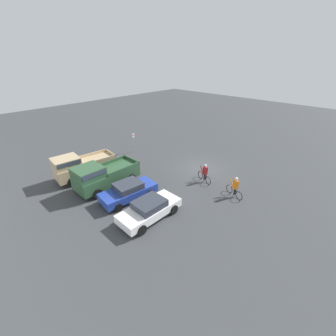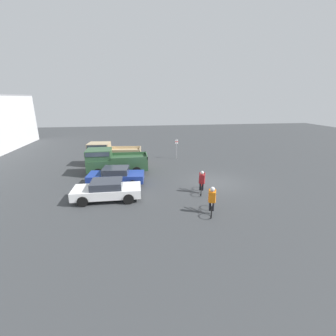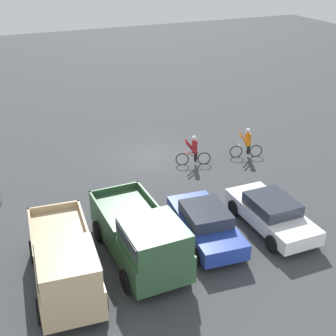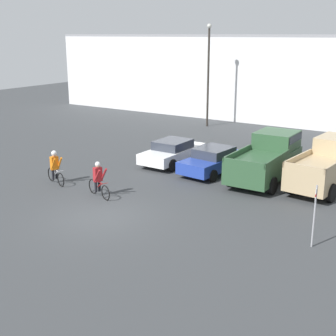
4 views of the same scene
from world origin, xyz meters
name	(u,v)px [view 4 (image 4 of 4)]	position (x,y,z in m)	size (l,w,h in m)	color
ground_plane	(101,216)	(0.00, 0.00, 0.00)	(80.00, 80.00, 0.00)	#383A3D
warehouse_building	(310,77)	(0.00, 27.22, 3.49)	(46.71, 10.43, 6.99)	silver
sedan_0	(173,151)	(-1.89, 8.35, 0.68)	(2.03, 4.45, 1.33)	white
sedan_1	(214,160)	(0.91, 7.97, 0.68)	(2.27, 4.45, 1.35)	#233D9E
pickup_truck_0	(268,157)	(3.71, 8.41, 1.15)	(2.35, 5.26, 2.24)	#2D5133
pickup_truck_1	(328,163)	(6.55, 8.82, 1.16)	(2.51, 5.29, 2.25)	tan
cyclist_0	(98,179)	(-1.68, 1.80, 0.81)	(1.76, 0.68, 1.65)	black
cyclist_1	(55,167)	(-4.71, 2.10, 0.85)	(1.71, 0.67, 1.68)	black
fire_lane_sign	(315,210)	(7.93, 1.84, 1.36)	(0.06, 0.30, 2.24)	#9E9EA3
lamppost	(208,68)	(-5.50, 19.13, 4.50)	(0.36, 0.36, 7.79)	#2D2823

